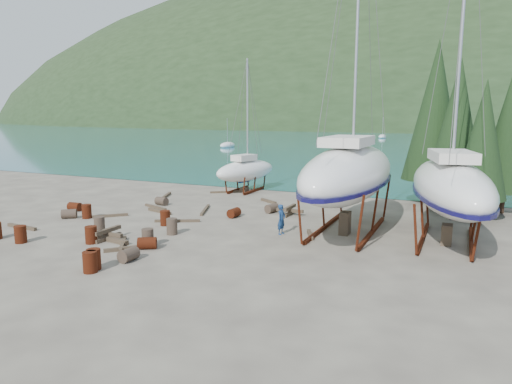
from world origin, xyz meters
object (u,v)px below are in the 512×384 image
at_px(large_sailboat_near, 349,173).
at_px(worker, 281,219).
at_px(small_sailboat_shore, 246,170).
at_px(large_sailboat_far, 450,186).

height_order(large_sailboat_near, worker, large_sailboat_near).
bearing_deg(small_sailboat_shore, large_sailboat_far, -16.61).
bearing_deg(small_sailboat_shore, worker, -41.78).
xyz_separation_m(large_sailboat_near, small_sailboat_shore, (-11.00, 9.81, -1.50)).
xyz_separation_m(large_sailboat_near, worker, (-3.12, -2.05, -2.48)).
xyz_separation_m(large_sailboat_near, large_sailboat_far, (5.09, 0.05, -0.41)).
bearing_deg(worker, large_sailboat_far, -67.91).
relative_size(large_sailboat_near, large_sailboat_far, 1.16).
bearing_deg(worker, large_sailboat_near, -49.00).
relative_size(large_sailboat_far, worker, 10.77).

